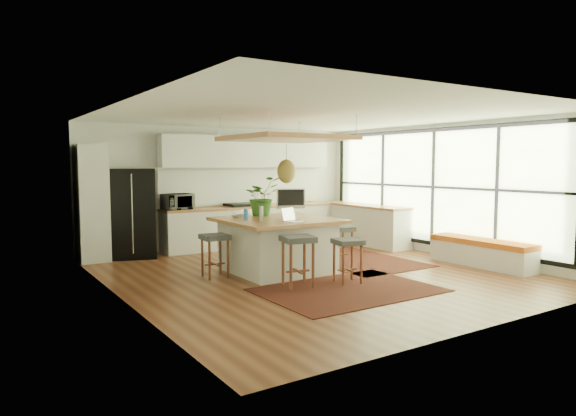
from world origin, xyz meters
TOP-DOWN VIEW (x-y plane):
  - floor at (0.00, 0.00)m, footprint 7.00×7.00m
  - ceiling at (0.00, 0.00)m, footprint 7.00×7.00m
  - wall_back at (0.00, 3.50)m, footprint 6.50×0.00m
  - wall_front at (0.00, -3.50)m, footprint 6.50×0.00m
  - wall_left at (-3.25, 0.00)m, footprint 0.00×7.00m
  - wall_right at (3.25, 0.00)m, footprint 0.00×7.00m
  - window_wall at (3.22, 0.00)m, footprint 0.10×6.20m
  - pantry at (-2.95, 3.18)m, footprint 0.55×0.60m
  - back_counter_base at (0.55, 3.18)m, footprint 4.20×0.60m
  - back_counter_top at (0.55, 3.18)m, footprint 4.24×0.64m
  - backsplash at (0.55, 3.48)m, footprint 4.20×0.02m
  - upper_cabinets at (0.55, 3.32)m, footprint 4.20×0.34m
  - range at (0.30, 3.18)m, footprint 0.76×0.62m
  - right_counter_base at (2.93, 2.00)m, footprint 0.60×2.50m
  - right_counter_top at (2.93, 2.00)m, footprint 0.64×2.54m
  - window_bench at (2.95, -1.20)m, footprint 0.52×2.00m
  - ceiling_panel at (-0.30, 0.40)m, footprint 1.86×1.86m
  - rug_near at (-0.27, -1.27)m, footprint 2.60×1.80m
  - rug_right at (1.37, 0.47)m, footprint 1.80×2.60m
  - fridge at (-2.18, 3.16)m, footprint 1.06×0.93m
  - island at (-0.45, 0.47)m, footprint 1.85×1.85m
  - stool_near_left at (-0.79, -0.69)m, footprint 0.56×0.56m
  - stool_near_right at (0.01, -0.90)m, footprint 0.49×0.49m
  - stool_right_front at (0.66, 0.13)m, footprint 0.52×0.52m
  - stool_right_back at (0.65, 0.96)m, footprint 0.44×0.44m
  - stool_left_side at (-1.57, 0.61)m, footprint 0.44×0.44m
  - laptop at (-0.45, -0.05)m, footprint 0.41×0.42m
  - monitor at (0.06, 0.80)m, footprint 0.58×0.37m
  - microwave at (-1.25, 3.13)m, footprint 0.64×0.42m
  - island_plant at (-0.43, 1.03)m, footprint 0.75×0.81m
  - island_bowl at (-0.95, 0.96)m, footprint 0.29×0.29m
  - island_bottle_0 at (-1.00, 0.57)m, footprint 0.07×0.07m
  - island_bottle_1 at (-0.85, 0.32)m, footprint 0.07×0.07m

SIDE VIEW (x-z plane):
  - floor at x=0.00m, z-range 0.00..0.00m
  - rug_near at x=-0.27m, z-range 0.00..0.01m
  - rug_right at x=1.37m, z-range 0.00..0.01m
  - window_bench at x=2.95m, z-range 0.00..0.50m
  - stool_near_left at x=-0.79m, z-range -0.04..0.75m
  - stool_near_right at x=0.01m, z-range 0.00..0.71m
  - stool_right_front at x=0.66m, z-range -0.02..0.73m
  - stool_right_back at x=0.65m, z-range 0.00..0.71m
  - stool_left_side at x=-1.57m, z-range 0.00..0.71m
  - back_counter_base at x=0.55m, z-range 0.00..0.88m
  - right_counter_base at x=2.93m, z-range 0.00..0.88m
  - island at x=-0.45m, z-range 0.00..0.93m
  - range at x=0.30m, z-range 0.00..1.00m
  - back_counter_top at x=0.55m, z-range 0.88..0.93m
  - right_counter_top at x=2.93m, z-range 0.88..0.93m
  - fridge at x=-2.18m, z-range 0.03..1.82m
  - island_bowl at x=-0.95m, z-range 0.93..0.99m
  - island_bottle_0 at x=-1.00m, z-range 0.93..1.12m
  - island_bottle_1 at x=-0.85m, z-range 0.93..1.12m
  - laptop at x=-0.45m, z-range 0.93..1.17m
  - pantry at x=-2.95m, z-range 0.00..2.25m
  - microwave at x=-1.25m, z-range 0.93..1.33m
  - monitor at x=0.06m, z-range 0.94..1.44m
  - island_plant at x=-0.43m, z-range 0.93..1.49m
  - wall_back at x=0.00m, z-range -1.90..4.60m
  - wall_front at x=0.00m, z-range -1.90..4.60m
  - wall_left at x=-3.25m, z-range -2.15..4.85m
  - wall_right at x=3.25m, z-range -2.15..4.85m
  - backsplash at x=0.55m, z-range 0.95..1.75m
  - window_wall at x=3.22m, z-range 0.10..2.70m
  - ceiling_panel at x=-0.30m, z-range 1.65..2.45m
  - upper_cabinets at x=0.55m, z-range 1.80..2.50m
  - ceiling at x=0.00m, z-range 2.70..2.70m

